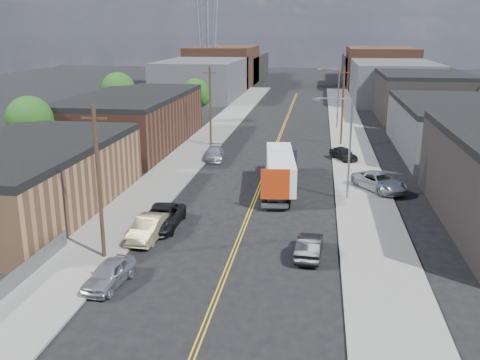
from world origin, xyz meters
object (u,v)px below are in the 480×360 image
(semi_truck, at_px, (281,167))
(car_left_d, at_px, (214,153))
(car_left_c, at_px, (162,217))
(car_right_lot_c, at_px, (343,153))
(car_right_oncoming, at_px, (309,246))
(car_right_lot_a, at_px, (379,182))
(car_left_b, at_px, (149,228))
(car_left_a, at_px, (109,274))

(semi_truck, bearing_deg, car_left_d, 122.74)
(car_left_c, xyz_separation_m, car_right_lot_c, (14.30, 23.51, 0.06))
(semi_truck, xyz_separation_m, car_left_d, (-8.40, 10.38, -1.32))
(car_left_c, height_order, car_right_lot_c, car_left_c)
(car_left_c, distance_m, car_right_oncoming, 11.73)
(semi_truck, xyz_separation_m, car_right_lot_a, (9.00, 0.18, -1.08))
(car_left_b, relative_size, car_left_c, 0.87)
(car_left_b, relative_size, car_right_lot_a, 0.85)
(car_left_b, distance_m, car_right_lot_c, 29.65)
(car_left_a, xyz_separation_m, car_right_lot_c, (14.60, 33.13, 0.12))
(car_left_d, bearing_deg, car_left_b, -95.80)
(car_right_lot_a, bearing_deg, car_left_b, -173.82)
(car_left_d, height_order, car_right_oncoming, car_right_oncoming)
(car_left_a, distance_m, car_right_lot_c, 36.20)
(car_left_a, height_order, car_right_lot_a, car_right_lot_a)
(car_left_a, bearing_deg, car_left_b, 97.06)
(semi_truck, relative_size, car_right_lot_a, 2.38)
(semi_truck, distance_m, car_right_lot_c, 13.48)
(car_left_b, xyz_separation_m, car_left_d, (-0.04, 24.29, -0.11))
(car_left_a, distance_m, car_right_oncoming, 12.80)
(car_left_d, xyz_separation_m, car_right_lot_c, (14.60, 1.53, 0.14))
(car_right_oncoming, height_order, car_right_lot_c, car_right_lot_c)
(car_right_oncoming, distance_m, car_right_lot_a, 16.69)
(car_right_lot_c, bearing_deg, car_right_lot_a, -105.51)
(semi_truck, xyz_separation_m, car_right_oncoming, (3.00, -15.39, -1.31))
(car_left_c, bearing_deg, car_left_a, -92.40)
(car_left_c, bearing_deg, car_right_lot_c, 58.08)
(car_right_lot_a, height_order, car_right_lot_c, car_right_lot_a)
(car_right_lot_a, distance_m, car_right_lot_c, 12.06)
(car_right_lot_c, bearing_deg, semi_truck, -146.43)
(car_left_c, relative_size, car_left_d, 1.16)
(car_left_c, distance_m, car_left_d, 21.98)
(car_right_oncoming, xyz_separation_m, car_right_lot_a, (6.00, 15.57, 0.23))
(car_left_d, height_order, car_right_lot_c, car_right_lot_c)
(semi_truck, relative_size, car_left_d, 2.83)
(car_left_d, bearing_deg, car_right_oncoming, -72.04)
(car_right_lot_c, bearing_deg, car_left_b, -148.35)
(car_left_a, xyz_separation_m, car_left_d, (0.00, 31.60, -0.02))
(car_left_c, xyz_separation_m, car_left_d, (-0.30, 21.98, -0.08))
(car_right_oncoming, bearing_deg, car_right_lot_a, -107.21)
(car_left_a, distance_m, car_right_lot_a, 27.58)
(car_left_a, relative_size, car_right_lot_c, 1.04)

